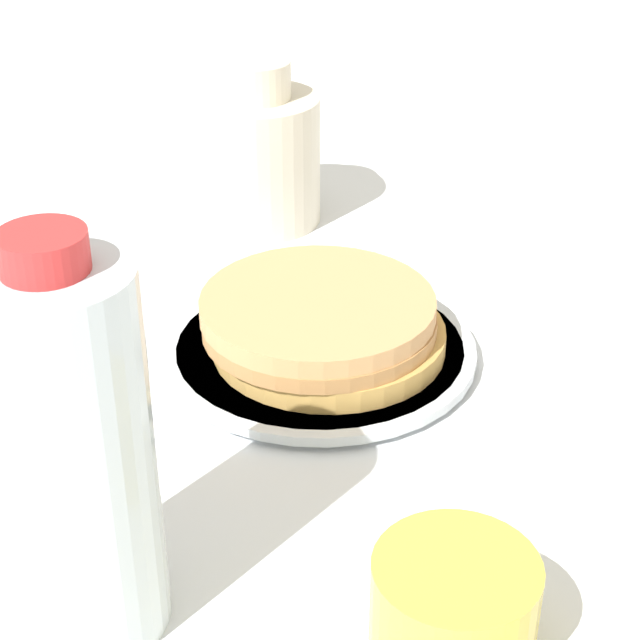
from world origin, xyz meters
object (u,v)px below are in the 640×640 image
(water_bottle_near, at_px, (73,456))
(pancake_stack, at_px, (323,323))
(plate, at_px, (320,351))
(juice_glass, at_px, (453,611))
(cream_jug, at_px, (258,154))

(water_bottle_near, bearing_deg, pancake_stack, -39.81)
(plate, bearing_deg, pancake_stack, -171.87)
(juice_glass, distance_m, water_bottle_near, 0.20)
(pancake_stack, height_order, water_bottle_near, water_bottle_near)
(plate, xyz_separation_m, water_bottle_near, (-0.22, 0.18, 0.10))
(pancake_stack, relative_size, juice_glass, 2.11)
(juice_glass, xyz_separation_m, water_bottle_near, (0.07, 0.17, 0.08))
(pancake_stack, distance_m, juice_glass, 0.28)
(juice_glass, bearing_deg, water_bottle_near, 67.87)
(plate, xyz_separation_m, pancake_stack, (-0.00, -0.00, 0.03))
(cream_jug, height_order, water_bottle_near, water_bottle_near)
(plate, relative_size, juice_glass, 2.73)
(plate, relative_size, pancake_stack, 1.29)
(cream_jug, bearing_deg, water_bottle_near, 158.87)
(pancake_stack, bearing_deg, plate, 8.13)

